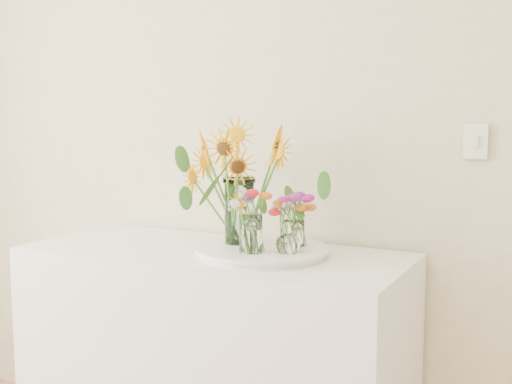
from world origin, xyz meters
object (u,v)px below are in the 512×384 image
Objects in this scene: small_vase_c at (296,234)px; counter at (214,370)px; small_vase_a at (251,234)px; small_vase_b at (288,237)px; tray at (262,252)px; mason_jar at (239,211)px.

counter is at bearing -165.97° from small_vase_c.
small_vase_c is at bearing 14.03° from counter.
small_vase_a is at bearing -24.52° from counter.
small_vase_c is at bearing 98.81° from small_vase_b.
tray is at bearing 1.50° from counter.
tray is 1.80× the size of mason_jar.
small_vase_a is (0.01, -0.10, 0.08)m from tray.
small_vase_b is 0.11m from small_vase_c.
tray reaches higher than counter.
mason_jar is 0.24m from small_vase_b.
mason_jar is 2.47× the size of small_vase_c.
small_vase_b is (0.11, 0.05, -0.01)m from small_vase_a.
counter is at bearing -178.50° from tray.
mason_jar reaches higher than small_vase_c.
small_vase_a is at bearing -154.01° from small_vase_b.
tray is at bearing -13.85° from mason_jar.
small_vase_a is 1.16× the size of small_vase_b.
tray is 0.17m from mason_jar.
mason_jar is 2.12× the size of small_vase_b.
small_vase_c reaches higher than counter.
small_vase_c is (0.10, 0.07, 0.06)m from tray.
small_vase_a is (0.20, -0.09, 0.54)m from counter.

